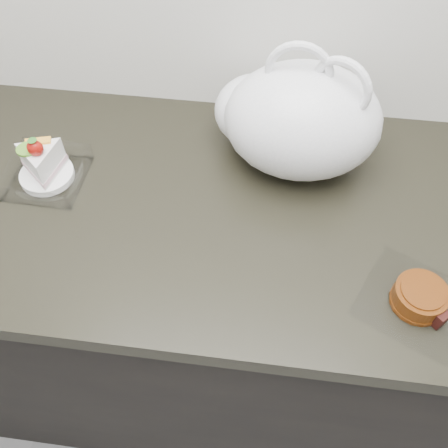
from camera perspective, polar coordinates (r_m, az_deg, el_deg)
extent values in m
cube|color=black|center=(1.39, -0.54, -10.18)|extent=(2.00, 0.60, 0.86)
cube|color=black|center=(1.01, -0.72, 1.63)|extent=(2.04, 0.64, 0.04)
cube|color=white|center=(1.10, -19.42, 4.96)|extent=(0.15, 0.15, 0.00)
cylinder|color=white|center=(1.10, -19.55, 5.30)|extent=(0.11, 0.11, 0.01)
ellipsoid|color=#AB1A0B|center=(1.03, -20.78, 8.12)|extent=(0.03, 0.03, 0.03)
cone|color=#2D7223|center=(1.02, -21.03, 8.75)|extent=(0.02, 0.02, 0.01)
cylinder|color=#67A931|center=(1.05, -21.64, 7.96)|extent=(0.04, 0.04, 0.00)
cube|color=#FFAA30|center=(1.06, -20.51, 8.85)|extent=(0.05, 0.03, 0.00)
cube|color=white|center=(0.93, 21.09, -8.38)|extent=(0.24, 0.23, 0.00)
cylinder|color=#64260B|center=(0.91, 21.45, -7.77)|extent=(0.11, 0.11, 0.04)
cylinder|color=#64260B|center=(0.93, 21.18, -8.22)|extent=(0.12, 0.12, 0.01)
cylinder|color=#64260B|center=(0.90, 21.84, -7.09)|extent=(0.09, 0.09, 0.00)
cube|color=black|center=(0.91, 23.26, -9.76)|extent=(0.03, 0.03, 0.03)
ellipsoid|color=white|center=(1.01, 8.93, 11.51)|extent=(0.36, 0.32, 0.23)
ellipsoid|color=white|center=(1.06, 3.89, 12.71)|extent=(0.22, 0.21, 0.15)
torus|color=white|center=(0.95, 8.56, 16.70)|extent=(0.13, 0.03, 0.13)
torus|color=white|center=(0.94, 13.29, 15.02)|extent=(0.11, 0.07, 0.12)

